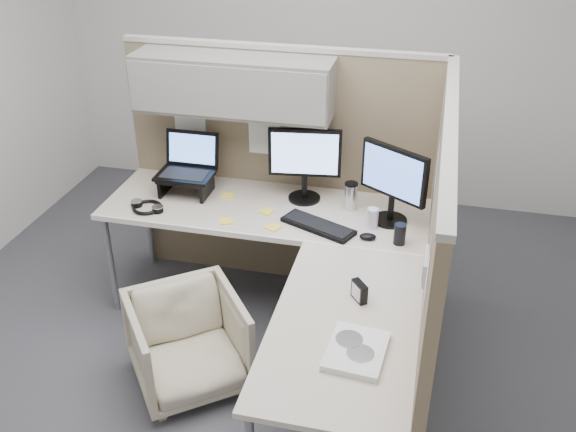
% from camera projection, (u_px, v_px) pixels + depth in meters
% --- Properties ---
extents(ground, '(4.50, 4.50, 0.00)m').
position_uv_depth(ground, '(262.00, 359.00, 3.80)').
color(ground, '#3E3E44').
rests_on(ground, ground).
extents(partition_back, '(2.00, 0.36, 1.63)m').
position_uv_depth(partition_back, '(260.00, 132.00, 4.00)').
color(partition_back, '#816F55').
rests_on(partition_back, ground).
extents(partition_right, '(0.07, 2.03, 1.63)m').
position_uv_depth(partition_right, '(431.00, 271.00, 3.16)').
color(partition_right, '#816F55').
rests_on(partition_right, ground).
extents(desk, '(2.00, 1.98, 0.73)m').
position_uv_depth(desk, '(287.00, 253.00, 3.54)').
color(desk, beige).
rests_on(desk, ground).
extents(office_chair, '(0.79, 0.79, 0.60)m').
position_uv_depth(office_chair, '(188.00, 339.00, 3.50)').
color(office_chair, beige).
rests_on(office_chair, ground).
extents(monitor_left, '(0.44, 0.20, 0.47)m').
position_uv_depth(monitor_left, '(305.00, 159.00, 3.87)').
color(monitor_left, black).
rests_on(monitor_left, desk).
extents(monitor_right, '(0.39, 0.27, 0.47)m').
position_uv_depth(monitor_right, '(393.00, 179.00, 3.63)').
color(monitor_right, black).
rests_on(monitor_right, desk).
extents(laptop_station, '(0.35, 0.30, 0.36)m').
position_uv_depth(laptop_station, '(187.00, 171.00, 4.03)').
color(laptop_station, black).
rests_on(laptop_station, desk).
extents(keyboard, '(0.46, 0.31, 0.02)m').
position_uv_depth(keyboard, '(318.00, 226.00, 3.69)').
color(keyboard, black).
rests_on(keyboard, desk).
extents(mouse, '(0.10, 0.07, 0.03)m').
position_uv_depth(mouse, '(368.00, 237.00, 3.58)').
color(mouse, black).
rests_on(mouse, desk).
extents(travel_mug, '(0.08, 0.08, 0.17)m').
position_uv_depth(travel_mug, '(351.00, 196.00, 3.86)').
color(travel_mug, silver).
rests_on(travel_mug, desk).
extents(soda_can_green, '(0.07, 0.07, 0.12)m').
position_uv_depth(soda_can_green, '(400.00, 234.00, 3.52)').
color(soda_can_green, black).
rests_on(soda_can_green, desk).
extents(soda_can_silver, '(0.07, 0.07, 0.12)m').
position_uv_depth(soda_can_silver, '(373.00, 218.00, 3.67)').
color(soda_can_silver, silver).
rests_on(soda_can_silver, desk).
extents(sticky_note_d, '(0.10, 0.10, 0.01)m').
position_uv_depth(sticky_note_d, '(267.00, 211.00, 3.86)').
color(sticky_note_d, yellow).
rests_on(sticky_note_d, desk).
extents(sticky_note_a, '(0.10, 0.10, 0.01)m').
position_uv_depth(sticky_note_a, '(226.00, 221.00, 3.76)').
color(sticky_note_a, yellow).
rests_on(sticky_note_a, desk).
extents(sticky_note_c, '(0.09, 0.09, 0.01)m').
position_uv_depth(sticky_note_c, '(227.00, 196.00, 4.04)').
color(sticky_note_c, yellow).
rests_on(sticky_note_c, desk).
extents(sticky_note_b, '(0.10, 0.10, 0.01)m').
position_uv_depth(sticky_note_b, '(273.00, 227.00, 3.69)').
color(sticky_note_b, yellow).
rests_on(sticky_note_b, desk).
extents(headphones, '(0.22, 0.22, 0.03)m').
position_uv_depth(headphones, '(147.00, 207.00, 3.89)').
color(headphones, black).
rests_on(headphones, desk).
extents(paper_stack, '(0.27, 0.33, 0.03)m').
position_uv_depth(paper_stack, '(356.00, 351.00, 2.76)').
color(paper_stack, white).
rests_on(paper_stack, desk).
extents(desk_clock, '(0.09, 0.10, 0.10)m').
position_uv_depth(desk_clock, '(359.00, 291.00, 3.07)').
color(desk_clock, black).
rests_on(desk_clock, desk).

